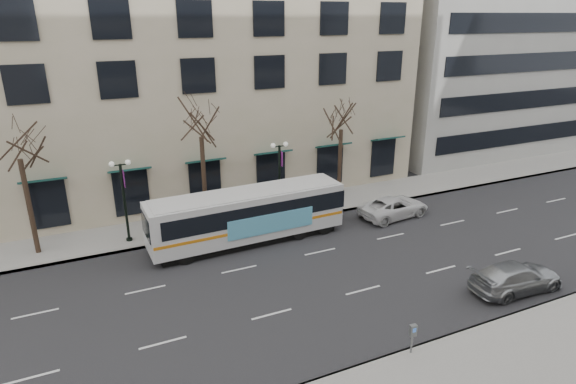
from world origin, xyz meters
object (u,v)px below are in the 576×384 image
tree_far_right (342,116)px  pay_station (413,333)px  tree_far_left (16,142)px  city_bus (249,214)px  tree_far_mid (200,122)px  white_pickup (394,207)px  lamp_post_right (280,175)px  silver_car (516,277)px  lamp_post_left (124,197)px

tree_far_right → pay_station: bearing=-110.3°
tree_far_left → city_bus: 13.18m
tree_far_mid → white_pickup: (12.08, -3.93, -6.21)m
city_bus → lamp_post_right: bearing=39.2°
lamp_post_right → pay_station: lamp_post_right is taller
lamp_post_right → city_bus: (-3.27, -2.82, -1.17)m
white_pickup → tree_far_left: bearing=73.8°
silver_car → pay_station: size_ratio=3.77×
tree_far_left → city_bus: size_ratio=0.69×
lamp_post_left → lamp_post_right: size_ratio=1.00×
tree_far_left → pay_station: bearing=-48.9°
lamp_post_left → city_bus: 7.39m
lamp_post_left → city_bus: size_ratio=0.43×
tree_far_left → tree_far_mid: size_ratio=0.98×
tree_far_mid → lamp_post_right: (5.01, -0.60, -3.96)m
tree_far_left → white_pickup: 23.21m
lamp_post_right → white_pickup: size_ratio=1.03×
pay_station → tree_far_right: bearing=75.6°
lamp_post_left → white_pickup: (17.07, -3.33, -2.24)m
tree_far_right → white_pickup: bearing=-62.1°
tree_far_left → white_pickup: tree_far_left is taller
tree_far_right → white_pickup: size_ratio=1.60×
white_pickup → tree_far_right: bearing=21.8°
lamp_post_right → silver_car: bearing=-62.9°
lamp_post_left → pay_station: 18.04m
lamp_post_right → silver_car: lamp_post_right is taller
tree_far_mid → white_pickup: 14.14m
tree_far_mid → tree_far_right: 10.01m
tree_far_left → white_pickup: size_ratio=1.65×
tree_far_right → white_pickup: 7.25m
tree_far_left → silver_car: size_ratio=1.67×
white_pickup → lamp_post_left: bearing=72.9°
lamp_post_right → white_pickup: 8.13m
lamp_post_left → lamp_post_right: same height
silver_car → tree_far_right: bearing=10.9°
tree_far_left → tree_far_mid: (10.00, 0.00, 0.21)m
lamp_post_right → pay_station: bearing=-93.6°
tree_far_mid → city_bus: bearing=-63.1°
tree_far_mid → lamp_post_right: 6.41m
white_pickup → pay_station: 14.59m
city_bus → pay_station: (2.31, -12.68, -0.66)m
tree_far_mid → lamp_post_left: tree_far_mid is taller
lamp_post_right → city_bus: size_ratio=0.43×
tree_far_mid → pay_station: (4.04, -16.10, -5.80)m
city_bus → white_pickup: 10.41m
tree_far_right → silver_car: size_ratio=1.62×
city_bus → tree_far_mid: bearing=115.2°
silver_car → lamp_post_left: bearing=54.2°
tree_far_mid → tree_far_right: tree_far_mid is taller
tree_far_right → tree_far_mid: bearing=180.0°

